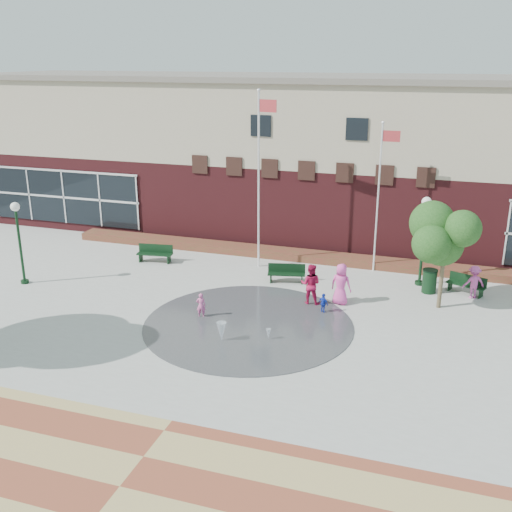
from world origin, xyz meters
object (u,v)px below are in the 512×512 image
(bench_left, at_px, (155,257))
(child_splash, at_px, (201,305))
(flagpole_left, at_px, (260,172))
(flagpole_right, at_px, (379,190))
(trash_can, at_px, (429,281))

(bench_left, bearing_deg, child_splash, -56.38)
(flagpole_left, height_order, bench_left, flagpole_left)
(flagpole_right, xyz_separation_m, bench_left, (-11.06, -2.22, -3.82))
(flagpole_right, height_order, trash_can, flagpole_right)
(trash_can, height_order, child_splash, trash_can)
(flagpole_right, distance_m, trash_can, 4.98)
(bench_left, bearing_deg, trash_can, -7.76)
(flagpole_left, relative_size, trash_can, 7.92)
(bench_left, distance_m, child_splash, 7.56)
(flagpole_right, distance_m, bench_left, 11.91)
(bench_left, bearing_deg, flagpole_left, 2.80)
(bench_left, bearing_deg, flagpole_right, 3.36)
(flagpole_right, height_order, child_splash, flagpole_right)
(flagpole_left, xyz_separation_m, child_splash, (-0.37, -6.68, -4.37))
(flagpole_left, distance_m, bench_left, 7.16)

